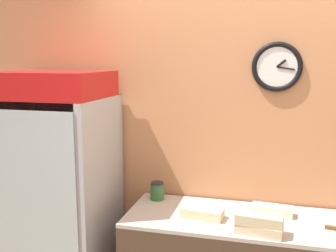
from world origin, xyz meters
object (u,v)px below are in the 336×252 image
(sandwich_stack_bottom, at_px, (259,229))
(condiment_jar, at_px, (157,191))
(sandwich_flat_right, at_px, (202,213))
(beverage_cooler, at_px, (60,184))
(sandwich_stack_middle, at_px, (259,220))
(sandwich_flat_left, at_px, (272,210))

(sandwich_stack_bottom, xyz_separation_m, condiment_jar, (-0.75, 0.42, 0.03))
(sandwich_stack_bottom, bearing_deg, sandwich_flat_right, 156.24)
(beverage_cooler, xyz_separation_m, condiment_jar, (0.69, 0.18, -0.05))
(sandwich_flat_right, bearing_deg, condiment_jar, 146.35)
(beverage_cooler, xyz_separation_m, sandwich_stack_middle, (1.44, -0.24, -0.03))
(sandwich_flat_left, relative_size, sandwich_flat_right, 0.97)
(sandwich_flat_right, bearing_deg, sandwich_stack_bottom, -23.76)
(sandwich_stack_middle, xyz_separation_m, condiment_jar, (-0.75, 0.42, -0.03))
(sandwich_stack_middle, distance_m, condiment_jar, 0.86)
(sandwich_stack_bottom, relative_size, condiment_jar, 2.19)
(sandwich_flat_left, bearing_deg, beverage_cooler, -176.59)
(sandwich_stack_middle, bearing_deg, sandwich_stack_bottom, 0.00)
(sandwich_flat_right, bearing_deg, sandwich_stack_middle, -23.76)
(beverage_cooler, bearing_deg, sandwich_stack_bottom, -9.28)
(sandwich_flat_right, distance_m, condiment_jar, 0.46)
(beverage_cooler, relative_size, sandwich_flat_right, 6.43)
(beverage_cooler, bearing_deg, sandwich_flat_left, 3.41)
(sandwich_stack_bottom, xyz_separation_m, sandwich_flat_right, (-0.37, 0.16, 0.00))
(sandwich_flat_right, xyz_separation_m, condiment_jar, (-0.38, 0.25, 0.03))
(sandwich_flat_left, distance_m, sandwich_flat_right, 0.47)
(sandwich_flat_left, relative_size, condiment_jar, 2.10)
(sandwich_flat_right, relative_size, condiment_jar, 2.17)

